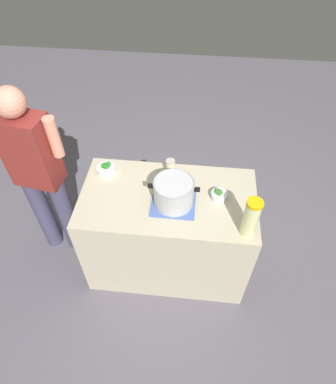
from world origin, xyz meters
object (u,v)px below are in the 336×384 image
person_cook (39,174)px  cooking_pot (174,192)px  lemonade_pitcher (251,218)px  broccoli_bowl_front (219,195)px  broccoli_bowl_center (106,169)px  mason_jar (170,167)px

person_cook → cooking_pot: bearing=171.4°
lemonade_pitcher → cooking_pot: bearing=-21.8°
lemonade_pitcher → person_cook: bearing=-13.1°
broccoli_bowl_front → broccoli_bowl_center: (0.84, -0.18, -0.00)m
broccoli_bowl_front → person_cook: 1.33m
person_cook → mason_jar: bearing=-172.1°
mason_jar → person_cook: bearing=7.9°
lemonade_pitcher → broccoli_bowl_front: (0.18, -0.27, -0.12)m
lemonade_pitcher → mason_jar: lemonade_pitcher is taller
cooking_pot → broccoli_bowl_center: (0.53, -0.25, -0.08)m
broccoli_bowl_front → person_cook: bearing=-3.3°
cooking_pot → person_cook: bearing=-8.6°
cooking_pot → broccoli_bowl_front: (-0.31, -0.08, -0.07)m
cooking_pot → person_cook: size_ratio=0.22×
cooking_pot → mason_jar: bearing=-80.0°
lemonade_pitcher → mason_jar: size_ratio=2.35×
cooking_pot → broccoli_bowl_center: 0.59m
lemonade_pitcher → broccoli_bowl_front: bearing=-56.3°
cooking_pot → person_cook: person_cook is taller
lemonade_pitcher → broccoli_bowl_front: size_ratio=2.67×
lemonade_pitcher → person_cook: 1.55m
broccoli_bowl_front → person_cook: size_ratio=0.07×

